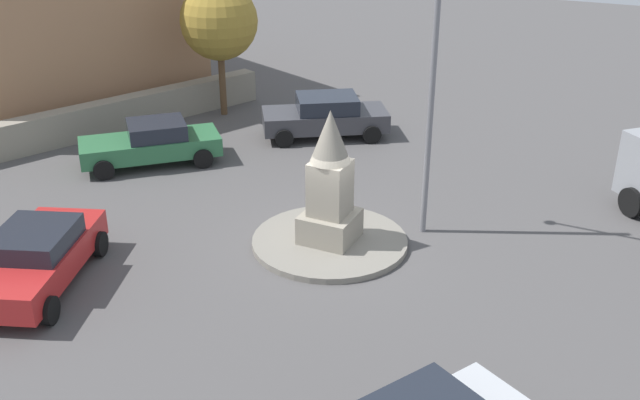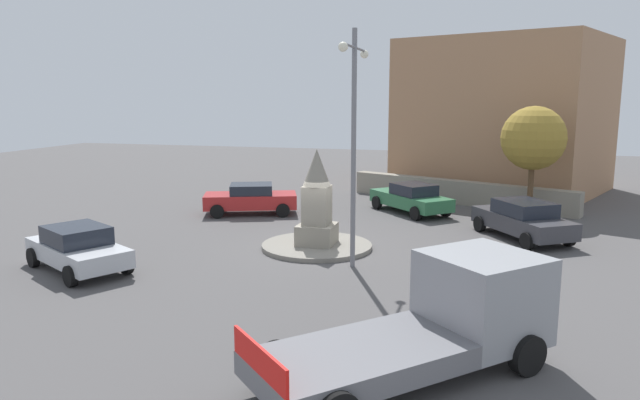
% 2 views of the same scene
% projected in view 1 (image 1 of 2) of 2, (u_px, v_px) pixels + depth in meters
% --- Properties ---
extents(ground_plane, '(80.00, 80.00, 0.00)m').
position_uv_depth(ground_plane, '(330.00, 244.00, 19.06)').
color(ground_plane, '#4F4C4C').
extents(traffic_island, '(4.05, 4.05, 0.16)m').
position_uv_depth(traffic_island, '(330.00, 241.00, 19.02)').
color(traffic_island, gray).
rests_on(traffic_island, ground).
extents(monument, '(1.33, 1.33, 3.49)m').
position_uv_depth(monument, '(330.00, 183.00, 18.32)').
color(monument, gray).
rests_on(monument, traffic_island).
extents(streetlamp, '(3.37, 0.28, 7.57)m').
position_uv_depth(streetlamp, '(433.00, 65.00, 17.80)').
color(streetlamp, slate).
rests_on(streetlamp, ground).
extents(car_red_parked_left, '(3.17, 4.64, 1.43)m').
position_uv_depth(car_red_parked_left, '(37.00, 257.00, 16.95)').
color(car_red_parked_left, '#B22323').
rests_on(car_red_parked_left, ground).
extents(car_green_approaching, '(4.40, 4.31, 1.43)m').
position_uv_depth(car_green_approaching, '(152.00, 143.00, 23.78)').
color(car_green_approaching, '#2D6B42').
rests_on(car_green_approaching, ground).
extents(car_dark_grey_near_island, '(4.70, 3.93, 1.51)m').
position_uv_depth(car_dark_grey_near_island, '(325.00, 116.00, 26.14)').
color(car_dark_grey_near_island, '#38383D').
rests_on(car_dark_grey_near_island, ground).
extents(stone_boundary_wall, '(5.42, 11.56, 1.19)m').
position_uv_depth(stone_boundary_wall, '(116.00, 115.00, 26.75)').
color(stone_boundary_wall, gray).
rests_on(stone_boundary_wall, ground).
extents(tree_near_wall, '(2.91, 2.91, 5.08)m').
position_uv_depth(tree_near_wall, '(219.00, 21.00, 27.23)').
color(tree_near_wall, brown).
rests_on(tree_near_wall, ground).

